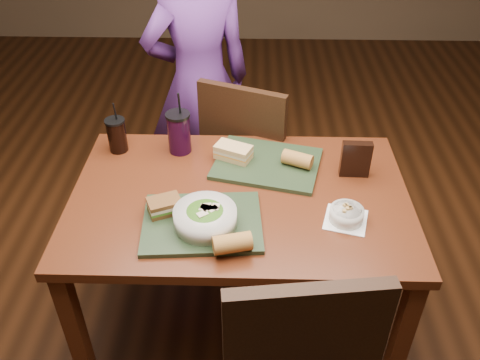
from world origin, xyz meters
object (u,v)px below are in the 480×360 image
Objects in this scene: soup_bowl at (346,214)px; cup_berry at (179,132)px; salad_bowl at (205,217)px; baguette_far at (297,159)px; chair_far at (242,156)px; sandwich_near at (165,206)px; baguette_near at (232,243)px; tray_near at (202,223)px; tray_far at (267,164)px; dining_table at (240,212)px; sandwich_far at (233,152)px; cup_cola at (117,135)px; chip_bag at (356,159)px; diner at (199,83)px.

cup_berry is (-0.65, 0.44, 0.06)m from soup_bowl.
baguette_far is (0.34, 0.37, -0.01)m from salad_bowl.
cup_berry reaches higher than salad_bowl.
sandwich_near is at bearing -110.63° from chair_far.
baguette_near reaches higher than soup_bowl.
tray_near is 0.44m from tray_far.
dining_table is 0.24m from tray_far.
chair_far reaches higher than dining_table.
sandwich_far is at bearing 91.74° from baguette_near.
cup_cola is at bearing 154.53° from soup_bowl.
tray_near is 0.50m from baguette_far.
baguette_far reaches higher than tray_near.
sandwich_near reaches higher than dining_table.
soup_bowl is 0.35m from baguette_far.
sandwich_near is 0.77m from chip_bag.
cup_cola reaches higher than sandwich_far.
cup_cola reaches higher than soup_bowl.
chair_far is 0.53m from baguette_far.
sandwich_near reaches higher than tray_far.
cup_berry is at bearing 68.38° from diner.
cup_cola is 0.82× the size of cup_berry.
salad_bowl is (-0.12, -0.20, 0.15)m from dining_table.
sandwich_far is at bearing 56.13° from sandwich_near.
tray_near is 0.05m from salad_bowl.
salad_bowl is 1.45× the size of chip_bag.
baguette_near reaches higher than dining_table.
chip_bag reaches higher than soup_bowl.
salad_bowl reaches higher than baguette_near.
sandwich_far is at bearing 172.46° from chip_bag.
tray_near is at bearing -149.51° from chip_bag.
tray_far is 0.44m from soup_bowl.
chip_bag is at bearing 20.32° from sandwich_near.
sandwich_near is 0.50m from cup_cola.
diner is 11.29× the size of sandwich_near.
sandwich_near is (-0.65, 0.01, 0.02)m from soup_bowl.
diner is at bearing 96.31° from salad_bowl.
diner is (-0.24, 0.90, 0.12)m from dining_table.
chair_far reaches higher than tray_near.
sandwich_far is (0.24, 0.35, 0.00)m from sandwich_near.
tray_far is 0.36m from chip_bag.
cup_berry reaches higher than dining_table.
sandwich_near is 0.43m from cup_berry.
tray_far is 2.33× the size of soup_bowl.
tray_near is 2.50× the size of sandwich_far.
soup_bowl is 0.44m from baguette_near.
cup_cola reaches higher than chip_bag.
chair_far is 0.82m from salad_bowl.
baguette_near reaches higher than tray_near.
baguette_near reaches higher than tray_far.
salad_bowl is at bearing 128.68° from baguette_near.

